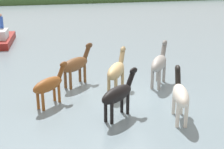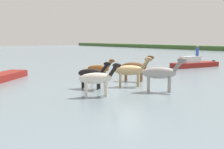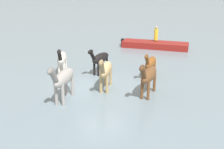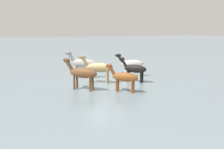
{
  "view_description": "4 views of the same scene",
  "coord_description": "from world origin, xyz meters",
  "views": [
    {
      "loc": [
        -4.79,
        -11.68,
        5.07
      ],
      "look_at": [
        -0.41,
        -0.02,
        1.07
      ],
      "focal_mm": 47.52,
      "sensor_mm": 36.0,
      "label": 1
    },
    {
      "loc": [
        12.93,
        -10.97,
        3.15
      ],
      "look_at": [
        -0.54,
        -0.7,
        0.84
      ],
      "focal_mm": 42.2,
      "sensor_mm": 36.0,
      "label": 2
    },
    {
      "loc": [
        6.07,
        12.24,
        5.54
      ],
      "look_at": [
        -0.62,
        0.02,
        0.6
      ],
      "focal_mm": 43.36,
      "sensor_mm": 36.0,
      "label": 3
    },
    {
      "loc": [
        -16.22,
        7.31,
        3.77
      ],
      "look_at": [
        -0.63,
        -0.37,
        0.63
      ],
      "focal_mm": 40.22,
      "sensor_mm": 36.0,
      "label": 4
    }
  ],
  "objects": [
    {
      "name": "ground_plane",
      "position": [
        0.0,
        0.0,
        0.0
      ],
      "size": [
        216.46,
        216.46,
        0.0
      ],
      "primitive_type": "plane",
      "color": "gray"
    },
    {
      "name": "horse_mid_herd",
      "position": [
        -0.9,
        -2.02,
        0.96
      ],
      "size": [
        2.07,
        1.51,
        1.75
      ],
      "rotation": [
        0.0,
        0.0,
        0.57
      ],
      "color": "black",
      "rests_on": "ground_plane"
    },
    {
      "name": "horse_lead",
      "position": [
        2.38,
        0.71,
        1.13
      ],
      "size": [
        2.04,
        2.26,
        2.05
      ],
      "rotation": [
        0.0,
        0.0,
        0.86
      ],
      "color": "#9E9993",
      "rests_on": "ground_plane"
    },
    {
      "name": "horse_gray_outer",
      "position": [
        -1.49,
        2.16,
        1.07
      ],
      "size": [
        2.19,
        1.85,
        1.94
      ],
      "rotation": [
        0.0,
        0.0,
        0.67
      ],
      "color": "brown",
      "rests_on": "ground_plane"
    },
    {
      "name": "horse_dun_straggler",
      "position": [
        -3.16,
        0.07,
        0.92
      ],
      "size": [
        1.86,
        1.62,
        1.67
      ],
      "rotation": [
        0.0,
        0.0,
        0.69
      ],
      "color": "brown",
      "rests_on": "ground_plane"
    },
    {
      "name": "horse_pinto_flank",
      "position": [
        -0.01,
        0.44,
        1.08
      ],
      "size": [
        1.84,
        2.24,
        1.96
      ],
      "rotation": [
        0.0,
        0.0,
        0.92
      ],
      "color": "tan",
      "rests_on": "ground_plane"
    },
    {
      "name": "horse_chestnut_trailing",
      "position": [
        1.18,
        -3.02,
        1.01
      ],
      "size": [
        1.32,
        2.28,
        1.83
      ],
      "rotation": [
        0.0,
        0.0,
        1.14
      ],
      "color": "silver",
      "rests_on": "ground_plane"
    }
  ]
}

